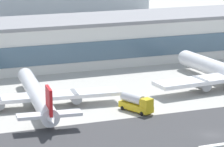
{
  "coord_description": "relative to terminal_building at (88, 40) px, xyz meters",
  "views": [
    {
      "loc": [
        -59.92,
        -100.98,
        40.9
      ],
      "look_at": [
        -7.65,
        35.06,
        5.21
      ],
      "focal_mm": 99.1,
      "sensor_mm": 36.0,
      "label": 1
    }
  ],
  "objects": [
    {
      "name": "ground_plane",
      "position": [
        1.21,
        -71.71,
        -6.67
      ],
      "size": [
        1400.0,
        1400.0,
        0.0
      ],
      "primitive_type": "plane",
      "color": "#B2AFA8"
    },
    {
      "name": "airliner_red_tail_gate_0",
      "position": [
        -26.41,
        -41.82,
        -3.83
      ],
      "size": [
        38.99,
        42.77,
        8.94
      ],
      "rotation": [
        0.0,
        0.0,
        1.47
      ],
      "color": "white",
      "rests_on": "ground_plane"
    },
    {
      "name": "terminal_building",
      "position": [
        0.0,
        0.0,
        0.0
      ],
      "size": [
        184.58,
        23.53,
        13.34
      ],
      "color": "silver",
      "rests_on": "ground_plane"
    },
    {
      "name": "service_fuel_truck_1",
      "position": [
        -6.64,
        -52.07,
        -4.64
      ],
      "size": [
        5.69,
        8.84,
        3.95
      ],
      "rotation": [
        0.0,
        0.0,
        5.11
      ],
      "color": "gold",
      "rests_on": "ground_plane"
    }
  ]
}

